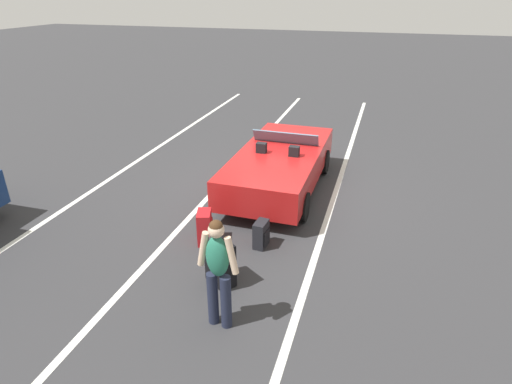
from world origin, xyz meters
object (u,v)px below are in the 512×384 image
convertible_car (282,162)px  traveler_person (218,269)px  suitcase_small_carryon (261,234)px  suitcase_medium_bright (205,227)px  suitcase_large_black (221,263)px

convertible_car → traveler_person: (-4.72, -0.31, 0.34)m
convertible_car → suitcase_small_carryon: 2.70m
traveler_person → suitcase_medium_bright: bearing=34.2°
convertible_car → suitcase_small_carryon: bearing=-173.3°
suitcase_large_black → traveler_person: size_ratio=0.63×
convertible_car → suitcase_large_black: size_ratio=3.97×
suitcase_medium_bright → traveler_person: size_ratio=0.38×
traveler_person → convertible_car: bearing=9.2°
convertible_car → suitcase_small_carryon: convertible_car is taller
suitcase_large_black → traveler_person: (-0.87, -0.33, 0.56)m
convertible_car → suitcase_medium_bright: 2.93m
suitcase_large_black → suitcase_medium_bright: suitcase_large_black is taller
suitcase_large_black → traveler_person: 1.08m
suitcase_large_black → suitcase_small_carryon: bearing=19.4°
suitcase_medium_bright → traveler_person: traveler_person is taller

